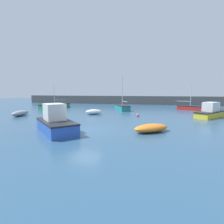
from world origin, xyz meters
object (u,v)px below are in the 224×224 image
Objects in this scene: sailboat_short_mast at (55,106)px; dinghy_near_pier at (94,112)px; rowboat_white_midwater at (20,113)px; cabin_cruiser_white at (212,112)px; mooring_buoy_pink at (138,115)px; motorboat_with_cabin at (56,122)px; sailboat_tall_mast at (122,107)px; open_tender_yellow at (151,128)px; sailboat_twin_hulled at (190,108)px.

sailboat_short_mast is 12.45m from dinghy_near_pier.
rowboat_white_midwater is at bearing 30.25° from sailboat_short_mast.
dinghy_near_pier is (-15.87, -0.84, -0.31)m from cabin_cruiser_white.
mooring_buoy_pink is at bearing 139.51° from cabin_cruiser_white.
motorboat_with_cabin reaches higher than dinghy_near_pier.
mooring_buoy_pink is at bearing 179.80° from sailboat_tall_mast.
sailboat_short_mast reaches higher than rowboat_white_midwater.
open_tender_yellow is at bearing 73.94° from sailboat_short_mast.
open_tender_yellow is at bearing 56.50° from motorboat_with_cabin.
dinghy_near_pier is at bearing -75.64° from rowboat_white_midwater.
cabin_cruiser_white is at bearing 9.22° from mooring_buoy_pink.
rowboat_white_midwater reaches higher than open_tender_yellow.
sailboat_twin_hulled is 1.35× the size of open_tender_yellow.
sailboat_twin_hulled is 12.51× the size of mooring_buoy_pink.
sailboat_short_mast is at bearing 117.25° from cabin_cruiser_white.
cabin_cruiser_white is 9.58m from mooring_buoy_pink.
sailboat_tall_mast is at bearing -110.75° from open_tender_yellow.
sailboat_twin_hulled is at bearing 46.48° from cabin_cruiser_white.
dinghy_near_pier is (-3.10, -6.77, -0.10)m from sailboat_tall_mast.
rowboat_white_midwater is 10.45m from sailboat_short_mast.
motorboat_with_cabin is 20.88m from sailboat_short_mast.
dinghy_near_pier reaches higher than open_tender_yellow.
sailboat_tall_mast is at bearing 125.48° from motorboat_with_cabin.
sailboat_tall_mast is 16.87m from open_tender_yellow.
rowboat_white_midwater is (-25.31, -4.34, -0.31)m from cabin_cruiser_white.
sailboat_twin_hulled reaches higher than mooring_buoy_pink.
sailboat_twin_hulled reaches higher than open_tender_yellow.
sailboat_tall_mast reaches higher than motorboat_with_cabin.
motorboat_with_cabin is at bearing 167.65° from cabin_cruiser_white.
dinghy_near_pier is at bearing 131.13° from sailboat_tall_mast.
cabin_cruiser_white is 8.38m from sailboat_twin_hulled.
mooring_buoy_pink is at bearing -116.85° from open_tender_yellow.
cabin_cruiser_white is 1.75× the size of open_tender_yellow.
sailboat_twin_hulled is at bearing 7.68° from dinghy_near_pier.
open_tender_yellow is (18.52, -16.24, -0.11)m from sailboat_short_mast.
sailboat_short_mast is 25.43m from sailboat_twin_hulled.
motorboat_with_cabin reaches higher than mooring_buoy_pink.
rowboat_white_midwater is 0.54× the size of sailboat_short_mast.
sailboat_tall_mast is at bearing -143.56° from sailboat_twin_hulled.
motorboat_with_cabin reaches higher than rowboat_white_midwater.
dinghy_near_pier is 6.94× the size of mooring_buoy_pink.
rowboat_white_midwater is at bearing 105.07° from sailboat_tall_mast.
sailboat_short_mast is at bearing -149.93° from sailboat_twin_hulled.
cabin_cruiser_white is at bearing -58.84° from sailboat_twin_hulled.
motorboat_with_cabin reaches higher than cabin_cruiser_white.
rowboat_white_midwater is (-12.54, -10.26, -0.10)m from sailboat_tall_mast.
cabin_cruiser_white is (12.77, -5.93, 0.21)m from sailboat_tall_mast.
cabin_cruiser_white is 2.33× the size of dinghy_near_pier.
sailboat_tall_mast is 2.43× the size of dinghy_near_pier.
rowboat_white_midwater is at bearing -169.97° from mooring_buoy_pink.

